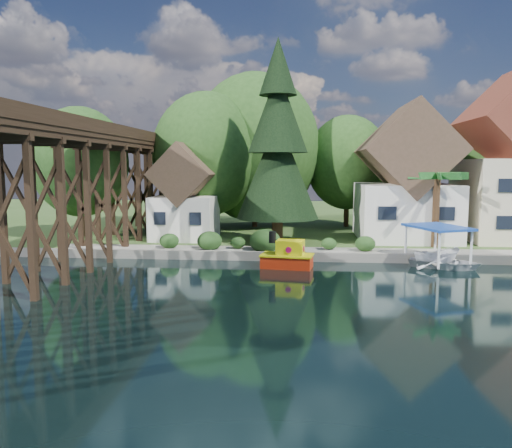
{
  "coord_description": "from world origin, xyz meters",
  "views": [
    {
      "loc": [
        -1.59,
        -25.65,
        6.46
      ],
      "look_at": [
        -4.38,
        6.0,
        2.76
      ],
      "focal_mm": 35.0,
      "sensor_mm": 36.0,
      "label": 1
    }
  ],
  "objects_px": {
    "boat_white_a": "(445,261)",
    "shed": "(185,198)",
    "conifer": "(278,146)",
    "trestle_bridge": "(74,183)",
    "tugboat": "(288,257)",
    "boat_canopy": "(437,249)",
    "house_left": "(406,182)",
    "palm_tree": "(437,178)"
  },
  "relations": [
    {
      "from": "boat_white_a",
      "to": "shed",
      "type": "bearing_deg",
      "value": 87.63
    },
    {
      "from": "shed",
      "to": "boat_white_a",
      "type": "distance_m",
      "value": 20.56
    },
    {
      "from": "shed",
      "to": "boat_white_a",
      "type": "bearing_deg",
      "value": -23.27
    },
    {
      "from": "shed",
      "to": "conifer",
      "type": "distance_m",
      "value": 8.87
    },
    {
      "from": "trestle_bridge",
      "to": "tugboat",
      "type": "distance_m",
      "value": 14.45
    },
    {
      "from": "shed",
      "to": "conifer",
      "type": "height_order",
      "value": "conifer"
    },
    {
      "from": "boat_white_a",
      "to": "boat_canopy",
      "type": "height_order",
      "value": "boat_canopy"
    },
    {
      "from": "shed",
      "to": "tugboat",
      "type": "height_order",
      "value": "shed"
    },
    {
      "from": "house_left",
      "to": "tugboat",
      "type": "xyz_separation_m",
      "value": [
        -9.33,
        -10.29,
        -4.43
      ]
    },
    {
      "from": "boat_canopy",
      "to": "trestle_bridge",
      "type": "bearing_deg",
      "value": -175.54
    },
    {
      "from": "tugboat",
      "to": "shed",
      "type": "bearing_deg",
      "value": 134.63
    },
    {
      "from": "house_left",
      "to": "conifer",
      "type": "height_order",
      "value": "conifer"
    },
    {
      "from": "tugboat",
      "to": "boat_canopy",
      "type": "xyz_separation_m",
      "value": [
        9.58,
        1.28,
        0.42
      ]
    },
    {
      "from": "shed",
      "to": "boat_white_a",
      "type": "xyz_separation_m",
      "value": [
        18.63,
        -8.01,
        -3.38
      ]
    },
    {
      "from": "trestle_bridge",
      "to": "palm_tree",
      "type": "xyz_separation_m",
      "value": [
        24.37,
        6.64,
        0.24
      ]
    },
    {
      "from": "shed",
      "to": "house_left",
      "type": "bearing_deg",
      "value": 4.77
    },
    {
      "from": "boat_white_a",
      "to": "trestle_bridge",
      "type": "bearing_deg",
      "value": 114.08
    },
    {
      "from": "house_left",
      "to": "boat_white_a",
      "type": "distance_m",
      "value": 10.63
    },
    {
      "from": "trestle_bridge",
      "to": "conifer",
      "type": "relative_size",
      "value": 2.83
    },
    {
      "from": "shed",
      "to": "boat_canopy",
      "type": "distance_m",
      "value": 19.93
    },
    {
      "from": "trestle_bridge",
      "to": "boat_white_a",
      "type": "xyz_separation_m",
      "value": [
        23.63,
        1.31,
        -4.9
      ]
    },
    {
      "from": "trestle_bridge",
      "to": "conifer",
      "type": "xyz_separation_m",
      "value": [
        12.68,
        7.84,
        2.67
      ]
    },
    {
      "from": "conifer",
      "to": "palm_tree",
      "type": "distance_m",
      "value": 12.0
    },
    {
      "from": "shed",
      "to": "boat_white_a",
      "type": "relative_size",
      "value": 1.81
    },
    {
      "from": "tugboat",
      "to": "conifer",
      "type": "bearing_deg",
      "value": 97.78
    },
    {
      "from": "house_left",
      "to": "boat_white_a",
      "type": "relative_size",
      "value": 2.55
    },
    {
      "from": "trestle_bridge",
      "to": "shed",
      "type": "relative_size",
      "value": 5.63
    },
    {
      "from": "boat_white_a",
      "to": "conifer",
      "type": "bearing_deg",
      "value": 80.11
    },
    {
      "from": "trestle_bridge",
      "to": "boat_white_a",
      "type": "height_order",
      "value": "trestle_bridge"
    },
    {
      "from": "house_left",
      "to": "palm_tree",
      "type": "relative_size",
      "value": 1.89
    },
    {
      "from": "house_left",
      "to": "boat_canopy",
      "type": "xyz_separation_m",
      "value": [
        0.26,
        -9.01,
        -4.0
      ]
    },
    {
      "from": "boat_canopy",
      "to": "house_left",
      "type": "bearing_deg",
      "value": 91.63
    },
    {
      "from": "tugboat",
      "to": "trestle_bridge",
      "type": "bearing_deg",
      "value": -177.74
    },
    {
      "from": "trestle_bridge",
      "to": "boat_canopy",
      "type": "xyz_separation_m",
      "value": [
        23.26,
        1.81,
        -4.22
      ]
    },
    {
      "from": "shed",
      "to": "palm_tree",
      "type": "distance_m",
      "value": 19.64
    },
    {
      "from": "conifer",
      "to": "boat_white_a",
      "type": "relative_size",
      "value": 3.61
    },
    {
      "from": "shed",
      "to": "tugboat",
      "type": "distance_m",
      "value": 12.73
    },
    {
      "from": "conifer",
      "to": "trestle_bridge",
      "type": "bearing_deg",
      "value": -148.26
    },
    {
      "from": "shed",
      "to": "boat_canopy",
      "type": "xyz_separation_m",
      "value": [
        18.26,
        -7.51,
        -2.69
      ]
    },
    {
      "from": "trestle_bridge",
      "to": "shed",
      "type": "distance_m",
      "value": 10.69
    },
    {
      "from": "trestle_bridge",
      "to": "tugboat",
      "type": "bearing_deg",
      "value": 2.26
    },
    {
      "from": "shed",
      "to": "tugboat",
      "type": "bearing_deg",
      "value": -45.37
    }
  ]
}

